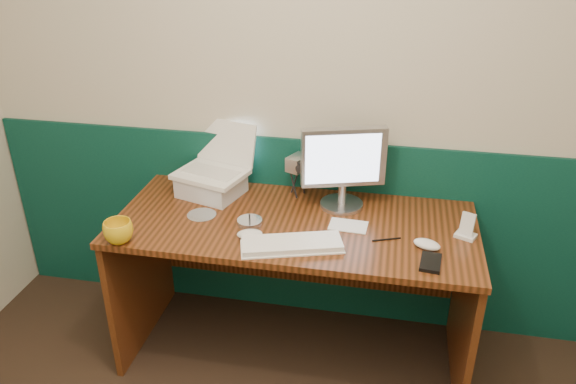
% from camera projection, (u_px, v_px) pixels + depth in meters
% --- Properties ---
extents(back_wall, '(3.50, 0.04, 2.50)m').
position_uv_depth(back_wall, '(330.00, 90.00, 2.58)').
color(back_wall, beige).
rests_on(back_wall, ground).
extents(wainscot, '(3.48, 0.02, 1.00)m').
position_uv_depth(wainscot, '(325.00, 232.00, 2.90)').
color(wainscot, '#07322E').
rests_on(wainscot, ground).
extents(desk, '(1.60, 0.70, 0.75)m').
position_uv_depth(desk, '(294.00, 290.00, 2.66)').
color(desk, '#381C0A').
rests_on(desk, ground).
extents(laptop_riser, '(0.33, 0.30, 0.10)m').
position_uv_depth(laptop_riser, '(211.00, 185.00, 2.71)').
color(laptop_riser, silver).
rests_on(laptop_riser, desk).
extents(laptop, '(0.37, 0.32, 0.26)m').
position_uv_depth(laptop, '(209.00, 151.00, 2.63)').
color(laptop, white).
rests_on(laptop, laptop_riser).
extents(monitor, '(0.40, 0.22, 0.38)m').
position_uv_depth(monitor, '(343.00, 169.00, 2.54)').
color(monitor, '#B2B2B7').
rests_on(monitor, desk).
extents(keyboard, '(0.43, 0.25, 0.02)m').
position_uv_depth(keyboard, '(292.00, 245.00, 2.30)').
color(keyboard, white).
rests_on(keyboard, desk).
extents(mouse_right, '(0.13, 0.10, 0.04)m').
position_uv_depth(mouse_right, '(427.00, 244.00, 2.29)').
color(mouse_right, white).
rests_on(mouse_right, desk).
extents(mouse_left, '(0.12, 0.09, 0.04)m').
position_uv_depth(mouse_left, '(250.00, 234.00, 2.36)').
color(mouse_left, silver).
rests_on(mouse_left, desk).
extents(mug, '(0.16, 0.16, 0.10)m').
position_uv_depth(mug, '(118.00, 232.00, 2.32)').
color(mug, gold).
rests_on(mug, desk).
extents(camcorder, '(0.15, 0.17, 0.22)m').
position_uv_depth(camcorder, '(298.00, 174.00, 2.68)').
color(camcorder, silver).
rests_on(camcorder, desk).
extents(cd_spindle, '(0.11, 0.11, 0.02)m').
position_uv_depth(cd_spindle, '(250.00, 222.00, 2.47)').
color(cd_spindle, '#B2B7C3').
rests_on(cd_spindle, desk).
extents(cd_loose_a, '(0.13, 0.13, 0.00)m').
position_uv_depth(cd_loose_a, '(202.00, 215.00, 2.55)').
color(cd_loose_a, silver).
rests_on(cd_loose_a, desk).
extents(pen, '(0.12, 0.05, 0.01)m').
position_uv_depth(pen, '(386.00, 239.00, 2.35)').
color(pen, black).
rests_on(pen, desk).
extents(papers, '(0.17, 0.12, 0.00)m').
position_uv_depth(papers, '(348.00, 226.00, 2.45)').
color(papers, white).
rests_on(papers, desk).
extents(dock, '(0.10, 0.09, 0.02)m').
position_uv_depth(dock, '(466.00, 236.00, 2.37)').
color(dock, white).
rests_on(dock, desk).
extents(music_player, '(0.06, 0.05, 0.10)m').
position_uv_depth(music_player, '(467.00, 224.00, 2.34)').
color(music_player, white).
rests_on(music_player, dock).
extents(pda, '(0.09, 0.14, 0.02)m').
position_uv_depth(pda, '(431.00, 262.00, 2.19)').
color(pda, black).
rests_on(pda, desk).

